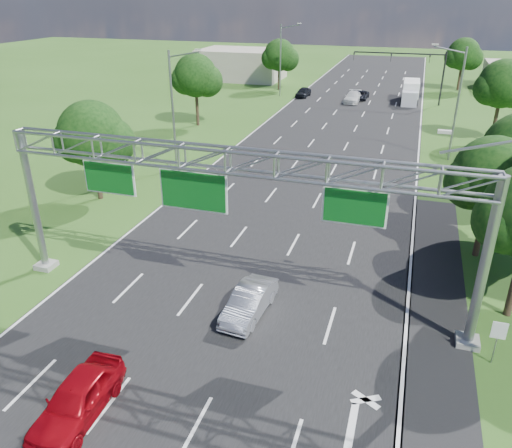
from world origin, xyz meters
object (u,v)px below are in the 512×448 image
at_px(regulatory_sign, 498,334).
at_px(red_coupe, 78,399).
at_px(sign_gantry, 230,173).
at_px(silver_sedan, 249,302).
at_px(box_truck, 411,92).
at_px(traffic_signal, 417,65).

height_order(regulatory_sign, red_coupe, regulatory_sign).
height_order(sign_gantry, silver_sedan, sign_gantry).
height_order(red_coupe, box_truck, box_truck).
xyz_separation_m(regulatory_sign, traffic_signal, (-4.92, 54.02, 3.66)).
bearing_deg(box_truck, regulatory_sign, -85.84).
bearing_deg(silver_sedan, regulatory_sign, 3.54).
bearing_deg(red_coupe, regulatory_sign, 24.75).
bearing_deg(sign_gantry, silver_sedan, -33.80).
bearing_deg(sign_gantry, box_truck, 82.88).
relative_size(sign_gantry, box_truck, 3.16).
relative_size(silver_sedan, box_truck, 0.57).
distance_m(red_coupe, silver_sedan, 8.93).
xyz_separation_m(regulatory_sign, red_coupe, (-14.95, -7.71, -0.73)).
distance_m(regulatory_sign, traffic_signal, 54.37).
height_order(regulatory_sign, silver_sedan, regulatory_sign).
height_order(sign_gantry, traffic_signal, sign_gantry).
distance_m(traffic_signal, silver_sedan, 54.28).
bearing_deg(box_truck, silver_sedan, -97.15).
height_order(traffic_signal, box_truck, traffic_signal).
xyz_separation_m(sign_gantry, box_truck, (6.78, 54.29, -5.54)).
height_order(sign_gantry, regulatory_sign, sign_gantry).
relative_size(sign_gantry, silver_sedan, 5.52).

